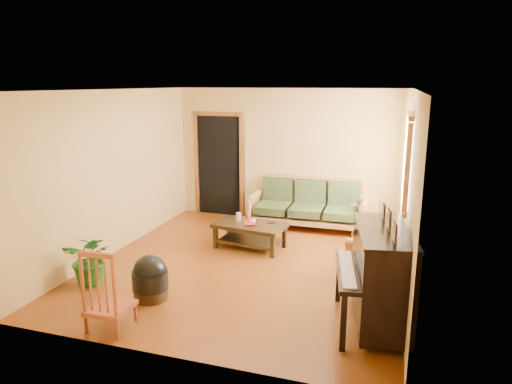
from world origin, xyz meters
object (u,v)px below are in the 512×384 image
(sofa, at_px, (307,204))
(potted_plant, at_px, (91,259))
(armchair, at_px, (373,242))
(coffee_table, at_px, (250,236))
(footstool, at_px, (150,283))
(red_chair, at_px, (109,288))
(piano, at_px, (381,279))
(ceramic_crock, at_px, (383,226))

(sofa, bearing_deg, potted_plant, -125.31)
(armchair, distance_m, potted_plant, 4.02)
(coffee_table, height_order, armchair, armchair)
(sofa, height_order, potted_plant, sofa)
(coffee_table, relative_size, footstool, 2.54)
(red_chair, height_order, potted_plant, red_chair)
(potted_plant, bearing_deg, footstool, -9.29)
(coffee_table, height_order, piano, piano)
(footstool, bearing_deg, coffee_table, 73.37)
(piano, bearing_deg, sofa, 104.20)
(coffee_table, xyz_separation_m, footstool, (-0.64, -2.14, 0.01))
(armchair, xyz_separation_m, ceramic_crock, (0.09, 1.76, -0.28))
(sofa, xyz_separation_m, potted_plant, (-2.33, -3.35, -0.10))
(coffee_table, distance_m, footstool, 2.23)
(sofa, distance_m, piano, 3.65)
(piano, height_order, footstool, piano)
(potted_plant, bearing_deg, armchair, 25.57)
(ceramic_crock, relative_size, potted_plant, 0.33)
(coffee_table, height_order, red_chair, red_chair)
(piano, distance_m, red_chair, 3.02)
(coffee_table, bearing_deg, footstool, -106.63)
(footstool, relative_size, ceramic_crock, 1.86)
(sofa, xyz_separation_m, footstool, (-1.34, -3.51, -0.25))
(piano, xyz_separation_m, red_chair, (-2.88, -0.93, -0.10))
(coffee_table, distance_m, armchair, 2.02)
(sofa, distance_m, coffee_table, 1.56)
(potted_plant, bearing_deg, ceramic_crock, 43.19)
(ceramic_crock, bearing_deg, armchair, -92.98)
(coffee_table, height_order, footstool, footstool)
(armchair, bearing_deg, coffee_table, -177.58)
(piano, height_order, ceramic_crock, piano)
(red_chair, bearing_deg, piano, 15.42)
(potted_plant, bearing_deg, piano, 0.18)
(footstool, relative_size, red_chair, 0.48)
(sofa, distance_m, footstool, 3.76)
(sofa, height_order, piano, piano)
(coffee_table, bearing_deg, red_chair, -103.71)
(footstool, xyz_separation_m, red_chair, (-0.07, -0.75, 0.26))
(coffee_table, height_order, potted_plant, potted_plant)
(armchair, relative_size, ceramic_crock, 3.28)
(red_chair, bearing_deg, armchair, 42.04)
(red_chair, bearing_deg, footstool, 82.52)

